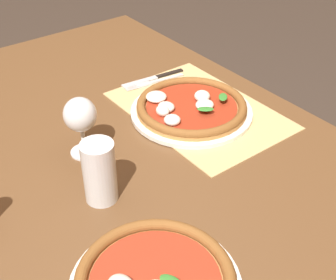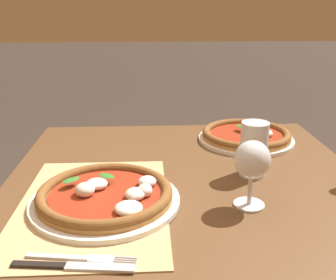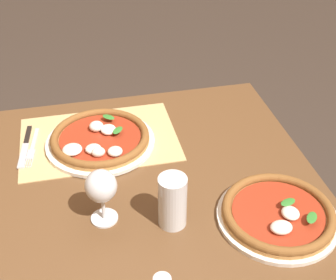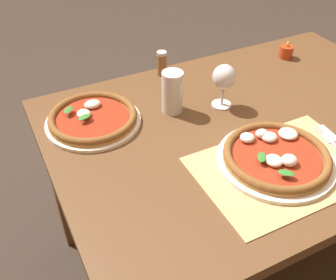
{
  "view_description": "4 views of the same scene",
  "coord_description": "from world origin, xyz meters",
  "px_view_note": "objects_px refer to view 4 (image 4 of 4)",
  "views": [
    {
      "loc": [
        -0.92,
        0.52,
        1.44
      ],
      "look_at": [
        -0.23,
        -0.0,
        0.82
      ],
      "focal_mm": 50.0,
      "sensor_mm": 36.0,
      "label": 1
    },
    {
      "loc": [
        0.72,
        -0.1,
        1.17
      ],
      "look_at": [
        -0.26,
        -0.05,
        0.83
      ],
      "focal_mm": 42.0,
      "sensor_mm": 36.0,
      "label": 2
    },
    {
      "loc": [
        -0.03,
        0.99,
        1.61
      ],
      "look_at": [
        -0.26,
        -0.06,
        0.82
      ],
      "focal_mm": 50.0,
      "sensor_mm": 36.0,
      "label": 3
    },
    {
      "loc": [
        -0.73,
        -0.82,
        1.5
      ],
      "look_at": [
        -0.33,
        -0.02,
        0.79
      ],
      "focal_mm": 42.0,
      "sensor_mm": 36.0,
      "label": 4
    }
  ],
  "objects_px": {
    "pizza_far": "(93,118)",
    "pizza_near": "(276,156)",
    "wine_glass": "(224,79)",
    "fork": "(335,145)",
    "votive_candle": "(286,52)",
    "pint_glass": "(172,93)",
    "pepper_shaker": "(162,63)"
  },
  "relations": [
    {
      "from": "pizza_far",
      "to": "votive_candle",
      "type": "xyz_separation_m",
      "value": [
        0.87,
        0.09,
        0.0
      ]
    },
    {
      "from": "votive_candle",
      "to": "pepper_shaker",
      "type": "xyz_separation_m",
      "value": [
        -0.53,
        0.1,
        0.03
      ]
    },
    {
      "from": "pizza_near",
      "to": "pepper_shaker",
      "type": "relative_size",
      "value": 3.49
    },
    {
      "from": "wine_glass",
      "to": "pint_glass",
      "type": "relative_size",
      "value": 1.07
    },
    {
      "from": "pizza_far",
      "to": "wine_glass",
      "type": "height_order",
      "value": "wine_glass"
    },
    {
      "from": "pizza_far",
      "to": "pizza_near",
      "type": "bearing_deg",
      "value": -45.74
    },
    {
      "from": "pizza_near",
      "to": "pepper_shaker",
      "type": "bearing_deg",
      "value": 96.36
    },
    {
      "from": "wine_glass",
      "to": "pint_glass",
      "type": "xyz_separation_m",
      "value": [
        -0.17,
        0.05,
        -0.04
      ]
    },
    {
      "from": "pizza_far",
      "to": "fork",
      "type": "bearing_deg",
      "value": -35.86
    },
    {
      "from": "pint_glass",
      "to": "pizza_near",
      "type": "bearing_deg",
      "value": -68.76
    },
    {
      "from": "pizza_near",
      "to": "pepper_shaker",
      "type": "distance_m",
      "value": 0.61
    },
    {
      "from": "pizza_near",
      "to": "pint_glass",
      "type": "height_order",
      "value": "pint_glass"
    },
    {
      "from": "pint_glass",
      "to": "fork",
      "type": "distance_m",
      "value": 0.53
    },
    {
      "from": "votive_candle",
      "to": "pepper_shaker",
      "type": "height_order",
      "value": "pepper_shaker"
    },
    {
      "from": "pizza_near",
      "to": "pizza_far",
      "type": "relative_size",
      "value": 1.09
    },
    {
      "from": "wine_glass",
      "to": "fork",
      "type": "xyz_separation_m",
      "value": [
        0.18,
        -0.35,
        -0.1
      ]
    },
    {
      "from": "pint_glass",
      "to": "fork",
      "type": "xyz_separation_m",
      "value": [
        0.35,
        -0.4,
        -0.06
      ]
    },
    {
      "from": "pizza_far",
      "to": "wine_glass",
      "type": "relative_size",
      "value": 2.01
    },
    {
      "from": "pizza_far",
      "to": "fork",
      "type": "xyz_separation_m",
      "value": [
        0.62,
        -0.45,
        -0.01
      ]
    },
    {
      "from": "votive_candle",
      "to": "pepper_shaker",
      "type": "bearing_deg",
      "value": 169.31
    },
    {
      "from": "pint_glass",
      "to": "pepper_shaker",
      "type": "xyz_separation_m",
      "value": [
        0.08,
        0.24,
        -0.02
      ]
    },
    {
      "from": "fork",
      "to": "votive_candle",
      "type": "height_order",
      "value": "votive_candle"
    },
    {
      "from": "pint_glass",
      "to": "pizza_far",
      "type": "bearing_deg",
      "value": 169.54
    },
    {
      "from": "pizza_near",
      "to": "fork",
      "type": "distance_m",
      "value": 0.21
    },
    {
      "from": "pint_glass",
      "to": "votive_candle",
      "type": "height_order",
      "value": "pint_glass"
    },
    {
      "from": "wine_glass",
      "to": "votive_candle",
      "type": "bearing_deg",
      "value": 23.17
    },
    {
      "from": "pizza_near",
      "to": "pint_glass",
      "type": "relative_size",
      "value": 2.34
    },
    {
      "from": "wine_glass",
      "to": "pizza_far",
      "type": "bearing_deg",
      "value": 167.14
    },
    {
      "from": "pizza_near",
      "to": "votive_candle",
      "type": "xyz_separation_m",
      "value": [
        0.46,
        0.51,
        0.0
      ]
    },
    {
      "from": "pizza_far",
      "to": "votive_candle",
      "type": "bearing_deg",
      "value": 5.82
    },
    {
      "from": "wine_glass",
      "to": "votive_candle",
      "type": "distance_m",
      "value": 0.48
    },
    {
      "from": "pizza_far",
      "to": "pint_glass",
      "type": "bearing_deg",
      "value": -10.46
    }
  ]
}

